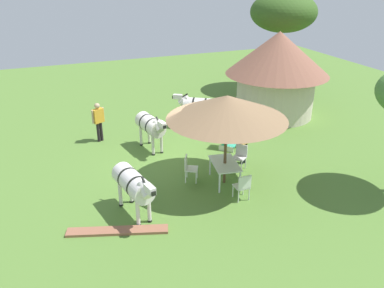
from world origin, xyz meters
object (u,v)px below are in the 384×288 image
at_px(shade_umbrella, 227,107).
at_px(zebra_nearest_camera, 151,125).
at_px(guest_beside_umbrella, 245,139).
at_px(patio_chair_east_end, 189,167).
at_px(striped_lounge_chair, 227,143).
at_px(standing_watcher, 98,119).
at_px(acacia_tree_behind_hut, 284,12).
at_px(thatched_hut, 277,69).
at_px(patio_chair_near_lawn, 243,186).
at_px(zebra_toward_hut, 198,106).
at_px(zebra_by_umbrella, 134,184).
at_px(patio_chair_near_hut, 240,155).
at_px(patio_dining_table, 225,165).

xyz_separation_m(shade_umbrella, zebra_nearest_camera, (-3.43, -1.56, -1.66)).
bearing_deg(guest_beside_umbrella, shade_umbrella, -154.94).
xyz_separation_m(patio_chair_east_end, striped_lounge_chair, (-1.83, 2.34, -0.27)).
xyz_separation_m(standing_watcher, acacia_tree_behind_hut, (-3.68, 10.97, 3.38)).
xyz_separation_m(thatched_hut, patio_chair_near_lawn, (6.34, -5.11, -1.76)).
distance_m(shade_umbrella, standing_watcher, 6.27).
xyz_separation_m(thatched_hut, zebra_toward_hut, (0.18, -4.08, -1.24)).
bearing_deg(zebra_nearest_camera, zebra_toward_hut, -160.43).
bearing_deg(zebra_by_umbrella, zebra_toward_hut, -138.67).
relative_size(zebra_by_umbrella, acacia_tree_behind_hut, 0.41).
relative_size(patio_chair_east_end, acacia_tree_behind_hut, 0.16).
distance_m(patio_chair_near_hut, patio_chair_east_end, 2.04).
bearing_deg(zebra_nearest_camera, striped_lounge_chair, 149.47).
xyz_separation_m(patio_chair_near_lawn, standing_watcher, (-6.24, -3.37, 0.48)).
bearing_deg(zebra_by_umbrella, thatched_hut, -156.42).
bearing_deg(striped_lounge_chair, zebra_by_umbrella, -10.00).
xyz_separation_m(patio_chair_near_hut, guest_beside_umbrella, (-0.30, 0.31, 0.46)).
bearing_deg(guest_beside_umbrella, patio_dining_table, -154.94).
distance_m(zebra_by_umbrella, zebra_toward_hut, 7.17).
xyz_separation_m(patio_dining_table, patio_chair_east_end, (-0.57, -1.07, -0.13)).
relative_size(patio_chair_near_hut, zebra_toward_hut, 0.49).
distance_m(patio_chair_east_end, guest_beside_umbrella, 2.44).
bearing_deg(standing_watcher, zebra_by_umbrella, 64.56).
height_order(shade_umbrella, patio_chair_near_hut, shade_umbrella).
relative_size(patio_chair_near_hut, standing_watcher, 0.54).
bearing_deg(standing_watcher, patio_dining_table, 97.47).
relative_size(standing_watcher, striped_lounge_chair, 1.76).
bearing_deg(guest_beside_umbrella, thatched_hut, 33.08).
height_order(patio_chair_near_lawn, guest_beside_umbrella, guest_beside_umbrella).
bearing_deg(patio_chair_near_lawn, thatched_hut, 49.32).
relative_size(shade_umbrella, guest_beside_umbrella, 2.38).
distance_m(patio_dining_table, acacia_tree_behind_hut, 12.17).
height_order(standing_watcher, zebra_toward_hut, standing_watcher).
bearing_deg(striped_lounge_chair, patio_chair_near_hut, 34.87).
bearing_deg(patio_dining_table, striped_lounge_chair, 151.97).
xyz_separation_m(shade_umbrella, patio_chair_near_hut, (-0.72, 0.97, -2.17)).
bearing_deg(zebra_nearest_camera, standing_watcher, -52.59).
bearing_deg(standing_watcher, patio_chair_near_hut, 108.91).
height_order(zebra_nearest_camera, zebra_by_umbrella, zebra_nearest_camera).
height_order(patio_chair_east_end, zebra_by_umbrella, zebra_by_umbrella).
bearing_deg(standing_watcher, patio_chair_east_end, 90.83).
relative_size(shade_umbrella, patio_chair_near_hut, 4.31).
bearing_deg(shade_umbrella, striped_lounge_chair, 151.97).
xyz_separation_m(thatched_hut, striped_lounge_chair, (2.74, -3.87, -2.02)).
height_order(shade_umbrella, striped_lounge_chair, shade_umbrella).
bearing_deg(acacia_tree_behind_hut, zebra_by_umbrella, -49.07).
height_order(shade_umbrella, patio_dining_table, shade_umbrella).
distance_m(shade_umbrella, zebra_nearest_camera, 4.12).
bearing_deg(patio_dining_table, zebra_by_umbrella, -77.09).
height_order(guest_beside_umbrella, acacia_tree_behind_hut, acacia_tree_behind_hut).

